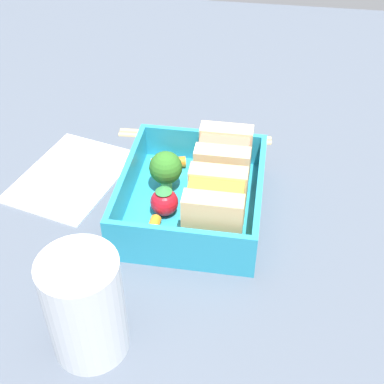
{
  "coord_description": "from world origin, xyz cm",
  "views": [
    {
      "loc": [
        41.73,
        6.56,
        38.74
      ],
      "look_at": [
        0.0,
        0.0,
        2.7
      ],
      "focal_mm": 50.0,
      "sensor_mm": 36.0,
      "label": 1
    }
  ],
  "objects_px": {
    "sandwich_left": "(224,162)",
    "carrot_stick_far_left": "(151,234)",
    "sandwich_center_left": "(215,208)",
    "strawberry_far_left": "(164,201)",
    "chopstick_pair": "(195,135)",
    "carrot_stick_left": "(168,163)",
    "broccoli_floret": "(166,168)",
    "drinking_glass": "(85,307)",
    "folded_napkin": "(71,175)"
  },
  "relations": [
    {
      "from": "sandwich_left",
      "to": "carrot_stick_far_left",
      "type": "relative_size",
      "value": 1.4
    },
    {
      "from": "sandwich_left",
      "to": "sandwich_center_left",
      "type": "height_order",
      "value": "same"
    },
    {
      "from": "strawberry_far_left",
      "to": "chopstick_pair",
      "type": "distance_m",
      "value": 0.16
    },
    {
      "from": "carrot_stick_far_left",
      "to": "chopstick_pair",
      "type": "relative_size",
      "value": 0.23
    },
    {
      "from": "sandwich_center_left",
      "to": "carrot_stick_far_left",
      "type": "relative_size",
      "value": 1.4
    },
    {
      "from": "carrot_stick_left",
      "to": "broccoli_floret",
      "type": "xyz_separation_m",
      "value": [
        0.04,
        0.0,
        0.02
      ]
    },
    {
      "from": "strawberry_far_left",
      "to": "carrot_stick_left",
      "type": "bearing_deg",
      "value": -172.06
    },
    {
      "from": "sandwich_left",
      "to": "carrot_stick_left",
      "type": "height_order",
      "value": "sandwich_left"
    },
    {
      "from": "carrot_stick_left",
      "to": "carrot_stick_far_left",
      "type": "distance_m",
      "value": 0.11
    },
    {
      "from": "carrot_stick_far_left",
      "to": "drinking_glass",
      "type": "relative_size",
      "value": 0.45
    },
    {
      "from": "broccoli_floret",
      "to": "folded_napkin",
      "type": "height_order",
      "value": "broccoli_floret"
    },
    {
      "from": "carrot_stick_far_left",
      "to": "sandwich_left",
      "type": "bearing_deg",
      "value": 147.55
    },
    {
      "from": "sandwich_left",
      "to": "broccoli_floret",
      "type": "height_order",
      "value": "sandwich_left"
    },
    {
      "from": "sandwich_center_left",
      "to": "broccoli_floret",
      "type": "height_order",
      "value": "sandwich_center_left"
    },
    {
      "from": "broccoli_floret",
      "to": "drinking_glass",
      "type": "bearing_deg",
      "value": -7.45
    },
    {
      "from": "folded_napkin",
      "to": "sandwich_left",
      "type": "bearing_deg",
      "value": 90.11
    },
    {
      "from": "carrot_stick_left",
      "to": "chopstick_pair",
      "type": "distance_m",
      "value": 0.09
    },
    {
      "from": "broccoli_floret",
      "to": "strawberry_far_left",
      "type": "xyz_separation_m",
      "value": [
        0.04,
        0.01,
        -0.01
      ]
    },
    {
      "from": "carrot_stick_left",
      "to": "broccoli_floret",
      "type": "distance_m",
      "value": 0.04
    },
    {
      "from": "sandwich_left",
      "to": "broccoli_floret",
      "type": "distance_m",
      "value": 0.06
    },
    {
      "from": "strawberry_far_left",
      "to": "drinking_glass",
      "type": "distance_m",
      "value": 0.16
    },
    {
      "from": "chopstick_pair",
      "to": "drinking_glass",
      "type": "xyz_separation_m",
      "value": [
        0.31,
        -0.04,
        0.05
      ]
    },
    {
      "from": "carrot_stick_far_left",
      "to": "folded_napkin",
      "type": "xyz_separation_m",
      "value": [
        -0.09,
        -0.12,
        -0.02
      ]
    },
    {
      "from": "carrot_stick_left",
      "to": "drinking_glass",
      "type": "distance_m",
      "value": 0.23
    },
    {
      "from": "strawberry_far_left",
      "to": "drinking_glass",
      "type": "relative_size",
      "value": 0.35
    },
    {
      "from": "carrot_stick_left",
      "to": "chopstick_pair",
      "type": "height_order",
      "value": "carrot_stick_left"
    },
    {
      "from": "sandwich_center_left",
      "to": "broccoli_floret",
      "type": "relative_size",
      "value": 1.36
    },
    {
      "from": "folded_napkin",
      "to": "carrot_stick_left",
      "type": "bearing_deg",
      "value": 100.17
    },
    {
      "from": "carrot_stick_far_left",
      "to": "folded_napkin",
      "type": "bearing_deg",
      "value": -129.1
    },
    {
      "from": "chopstick_pair",
      "to": "sandwich_center_left",
      "type": "bearing_deg",
      "value": 14.89
    },
    {
      "from": "strawberry_far_left",
      "to": "sandwich_center_left",
      "type": "bearing_deg",
      "value": 71.91
    },
    {
      "from": "carrot_stick_far_left",
      "to": "chopstick_pair",
      "type": "bearing_deg",
      "value": 176.12
    },
    {
      "from": "carrot_stick_left",
      "to": "strawberry_far_left",
      "type": "distance_m",
      "value": 0.08
    },
    {
      "from": "carrot_stick_left",
      "to": "broccoli_floret",
      "type": "bearing_deg",
      "value": 7.48
    },
    {
      "from": "carrot_stick_far_left",
      "to": "strawberry_far_left",
      "type": "bearing_deg",
      "value": 171.04
    },
    {
      "from": "drinking_glass",
      "to": "carrot_stick_far_left",
      "type": "bearing_deg",
      "value": 167.85
    },
    {
      "from": "folded_napkin",
      "to": "carrot_stick_far_left",
      "type": "bearing_deg",
      "value": 50.9
    },
    {
      "from": "sandwich_center_left",
      "to": "chopstick_pair",
      "type": "distance_m",
      "value": 0.19
    },
    {
      "from": "carrot_stick_left",
      "to": "folded_napkin",
      "type": "relative_size",
      "value": 0.28
    },
    {
      "from": "strawberry_far_left",
      "to": "broccoli_floret",
      "type": "bearing_deg",
      "value": -171.64
    },
    {
      "from": "sandwich_left",
      "to": "sandwich_center_left",
      "type": "xyz_separation_m",
      "value": [
        0.07,
        0.0,
        0.0
      ]
    },
    {
      "from": "carrot_stick_left",
      "to": "drinking_glass",
      "type": "relative_size",
      "value": 0.4
    },
    {
      "from": "sandwich_left",
      "to": "strawberry_far_left",
      "type": "relative_size",
      "value": 1.78
    },
    {
      "from": "chopstick_pair",
      "to": "folded_napkin",
      "type": "height_order",
      "value": "chopstick_pair"
    },
    {
      "from": "broccoli_floret",
      "to": "drinking_glass",
      "type": "distance_m",
      "value": 0.2
    },
    {
      "from": "broccoli_floret",
      "to": "folded_napkin",
      "type": "relative_size",
      "value": 0.32
    },
    {
      "from": "strawberry_far_left",
      "to": "carrot_stick_far_left",
      "type": "height_order",
      "value": "strawberry_far_left"
    },
    {
      "from": "broccoli_floret",
      "to": "drinking_glass",
      "type": "relative_size",
      "value": 0.46
    },
    {
      "from": "carrot_stick_left",
      "to": "chopstick_pair",
      "type": "relative_size",
      "value": 0.2
    },
    {
      "from": "sandwich_center_left",
      "to": "carrot_stick_left",
      "type": "distance_m",
      "value": 0.12
    }
  ]
}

